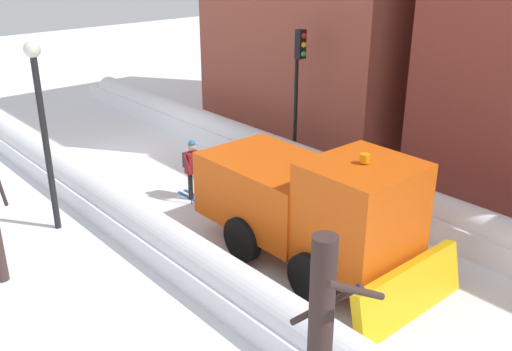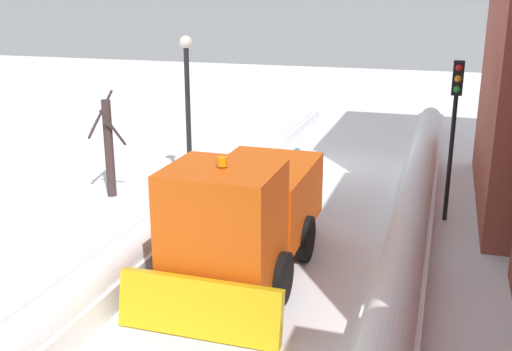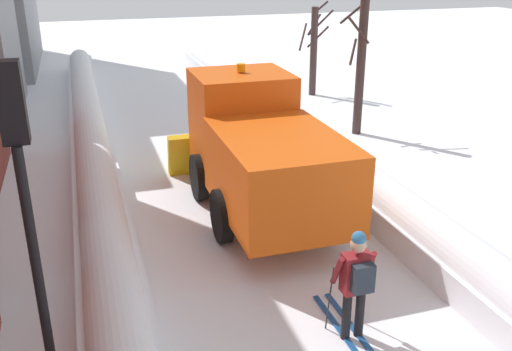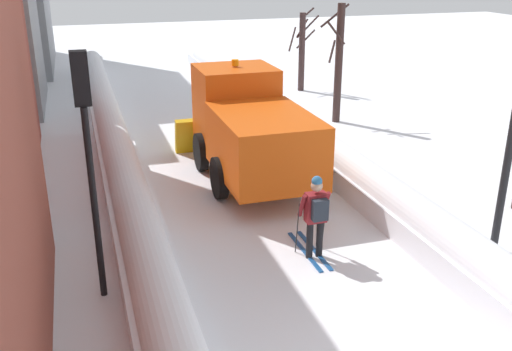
{
  "view_description": "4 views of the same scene",
  "coord_description": "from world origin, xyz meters",
  "px_view_note": "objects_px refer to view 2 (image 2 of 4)",
  "views": [
    {
      "loc": [
        9.22,
        17.52,
        7.1
      ],
      "look_at": [
        0.54,
        7.53,
        1.63
      ],
      "focal_mm": 40.41,
      "sensor_mm": 36.0,
      "label": 1
    },
    {
      "loc": [
        -3.55,
        21.55,
        6.21
      ],
      "look_at": [
        0.98,
        7.09,
        1.61
      ],
      "focal_mm": 42.87,
      "sensor_mm": 36.0,
      "label": 2
    },
    {
      "loc": [
        -3.08,
        -1.72,
        5.52
      ],
      "look_at": [
        0.05,
        8.23,
        1.38
      ],
      "focal_mm": 39.74,
      "sensor_mm": 36.0,
      "label": 3
    },
    {
      "loc": [
        -3.87,
        -5.13,
        5.92
      ],
      "look_at": [
        -0.19,
        6.61,
        1.19
      ],
      "focal_mm": 40.53,
      "sensor_mm": 36.0,
      "label": 4
    }
  ],
  "objects_px": {
    "traffic_light_pole": "(455,111)",
    "bare_tree_near": "(109,146)",
    "plow_truck": "(245,212)",
    "skier": "(297,174)",
    "street_lamp": "(187,92)"
  },
  "relations": [
    {
      "from": "traffic_light_pole",
      "to": "street_lamp",
      "type": "relative_size",
      "value": 0.91
    },
    {
      "from": "skier",
      "to": "bare_tree_near",
      "type": "bearing_deg",
      "value": 7.61
    },
    {
      "from": "traffic_light_pole",
      "to": "bare_tree_near",
      "type": "relative_size",
      "value": 1.36
    },
    {
      "from": "bare_tree_near",
      "to": "skier",
      "type": "bearing_deg",
      "value": -172.39
    },
    {
      "from": "street_lamp",
      "to": "skier",
      "type": "bearing_deg",
      "value": 167.6
    },
    {
      "from": "plow_truck",
      "to": "skier",
      "type": "relative_size",
      "value": 3.31
    },
    {
      "from": "street_lamp",
      "to": "bare_tree_near",
      "type": "bearing_deg",
      "value": 38.88
    },
    {
      "from": "traffic_light_pole",
      "to": "bare_tree_near",
      "type": "xyz_separation_m",
      "value": [
        10.08,
        0.82,
        -1.51
      ]
    },
    {
      "from": "plow_truck",
      "to": "street_lamp",
      "type": "distance_m",
      "value": 6.95
    },
    {
      "from": "skier",
      "to": "bare_tree_near",
      "type": "distance_m",
      "value": 5.88
    },
    {
      "from": "skier",
      "to": "bare_tree_near",
      "type": "relative_size",
      "value": 0.55
    },
    {
      "from": "plow_truck",
      "to": "bare_tree_near",
      "type": "xyz_separation_m",
      "value": [
        5.77,
        -3.99,
        0.14
      ]
    },
    {
      "from": "traffic_light_pole",
      "to": "bare_tree_near",
      "type": "distance_m",
      "value": 10.22
    },
    {
      "from": "skier",
      "to": "traffic_light_pole",
      "type": "distance_m",
      "value": 4.78
    },
    {
      "from": "bare_tree_near",
      "to": "plow_truck",
      "type": "bearing_deg",
      "value": 145.36
    }
  ]
}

